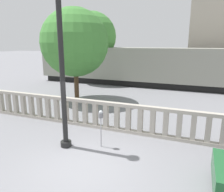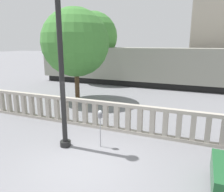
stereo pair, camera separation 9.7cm
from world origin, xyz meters
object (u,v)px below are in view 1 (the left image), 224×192
(tree_right, at_px, (92,37))
(tree_left, at_px, (75,43))
(parking_meter, at_px, (101,117))
(train_near, at_px, (205,68))
(lamppost, at_px, (62,64))

(tree_right, bearing_deg, tree_left, -71.59)
(parking_meter, bearing_deg, tree_left, 128.21)
(parking_meter, distance_m, tree_right, 14.35)
(tree_left, bearing_deg, train_near, 41.40)
(tree_right, bearing_deg, train_near, 1.18)
(lamppost, bearing_deg, train_near, 69.75)
(train_near, bearing_deg, lamppost, -110.25)
(tree_right, bearing_deg, parking_meter, -61.74)
(lamppost, bearing_deg, parking_meter, 20.55)
(train_near, bearing_deg, tree_right, -178.82)
(train_near, height_order, tree_right, tree_right)
(lamppost, height_order, tree_left, tree_left)
(train_near, height_order, tree_left, tree_left)
(lamppost, distance_m, tree_right, 13.93)
(parking_meter, distance_m, tree_left, 7.55)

